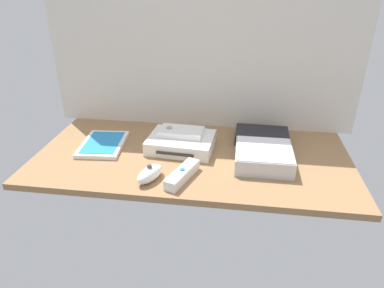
% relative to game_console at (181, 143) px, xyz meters
% --- Properties ---
extents(ground_plane, '(1.00, 0.48, 0.02)m').
position_rel_game_console_xyz_m(ground_plane, '(0.04, -0.04, -0.03)').
color(ground_plane, '#936D47').
rests_on(ground_plane, ground).
extents(back_wall, '(1.10, 0.01, 0.64)m').
position_rel_game_console_xyz_m(back_wall, '(0.04, 0.21, 0.30)').
color(back_wall, silver).
rests_on(back_wall, ground).
extents(game_console, '(0.22, 0.18, 0.04)m').
position_rel_game_console_xyz_m(game_console, '(0.00, 0.00, 0.00)').
color(game_console, white).
rests_on(game_console, ground_plane).
extents(mini_computer, '(0.17, 0.17, 0.05)m').
position_rel_game_console_xyz_m(mini_computer, '(0.26, -0.07, 0.00)').
color(mini_computer, silver).
rests_on(mini_computer, ground_plane).
extents(game_case, '(0.15, 0.20, 0.02)m').
position_rel_game_console_xyz_m(game_case, '(-0.26, -0.02, -0.01)').
color(game_case, white).
rests_on(game_case, ground_plane).
extents(network_router, '(0.18, 0.13, 0.03)m').
position_rel_game_console_xyz_m(network_router, '(0.27, 0.10, -0.00)').
color(network_router, black).
rests_on(network_router, ground_plane).
extents(remote_wand, '(0.08, 0.15, 0.03)m').
position_rel_game_console_xyz_m(remote_wand, '(0.03, -0.19, -0.01)').
color(remote_wand, white).
rests_on(remote_wand, ground_plane).
extents(remote_nunchuk, '(0.08, 0.11, 0.05)m').
position_rel_game_console_xyz_m(remote_nunchuk, '(-0.06, -0.20, -0.00)').
color(remote_nunchuk, white).
rests_on(remote_nunchuk, ground_plane).
extents(remote_classic_pad, '(0.15, 0.09, 0.02)m').
position_rel_game_console_xyz_m(remote_classic_pad, '(-0.00, 0.01, 0.03)').
color(remote_classic_pad, white).
rests_on(remote_classic_pad, game_console).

